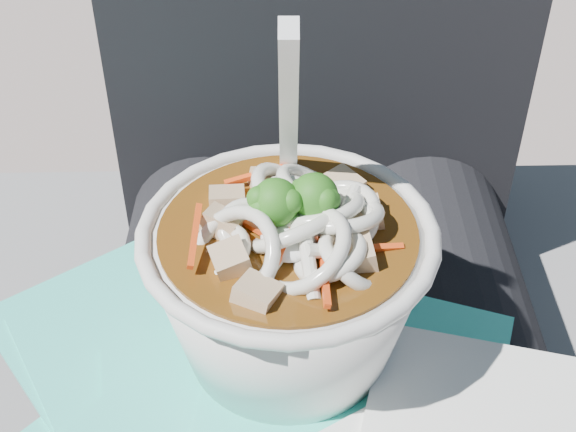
{
  "coord_description": "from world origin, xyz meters",
  "views": [
    {
      "loc": [
        -0.03,
        -0.33,
        0.98
      ],
      "look_at": [
        -0.03,
        0.0,
        0.71
      ],
      "focal_mm": 50.0,
      "sensor_mm": 36.0,
      "label": 1
    }
  ],
  "objects": [
    {
      "name": "person_body",
      "position": [
        -0.0,
        0.09,
        0.55
      ],
      "size": [
        0.34,
        0.94,
        0.99
      ],
      "color": "black",
      "rests_on": "ground"
    },
    {
      "name": "udon_bowl",
      "position": [
        -0.02,
        0.0,
        0.67
      ],
      "size": [
        0.18,
        0.18,
        0.21
      ],
      "color": "silver",
      "rests_on": "plastic_bag"
    },
    {
      "name": "plastic_bag",
      "position": [
        -0.05,
        -0.02,
        0.6
      ],
      "size": [
        0.35,
        0.32,
        0.02
      ],
      "color": "#32D2BC",
      "rests_on": "lap"
    }
  ]
}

